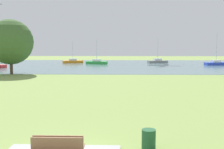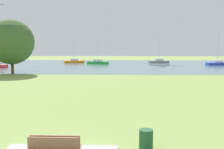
{
  "view_description": "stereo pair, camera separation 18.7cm",
  "coord_description": "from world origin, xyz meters",
  "views": [
    {
      "loc": [
        2.19,
        -9.15,
        4.12
      ],
      "look_at": [
        1.42,
        15.62,
        1.52
      ],
      "focal_mm": 43.83,
      "sensor_mm": 36.0,
      "label": 1
    },
    {
      "loc": [
        2.38,
        -9.14,
        4.12
      ],
      "look_at": [
        1.42,
        15.62,
        1.52
      ],
      "focal_mm": 43.83,
      "sensor_mm": 36.0,
      "label": 2
    }
  ],
  "objects": [
    {
      "name": "bench_facing_water",
      "position": [
        0.0,
        0.27,
        0.47
      ],
      "size": [
        1.8,
        0.48,
        0.89
      ],
      "color": "tan",
      "rests_on": "concrete_pad"
    },
    {
      "name": "water_surface",
      "position": [
        0.0,
        50.0,
        0.01
      ],
      "size": [
        140.0,
        40.0,
        0.02
      ],
      "primitive_type": "cube",
      "color": "slate",
      "rests_on": "ground"
    },
    {
      "name": "ground_plane",
      "position": [
        0.0,
        22.0,
        0.0
      ],
      "size": [
        160.0,
        160.0,
        0.0
      ],
      "primitive_type": "plane",
      "color": "#7F994C"
    },
    {
      "name": "sailboat_gray",
      "position": [
        11.16,
        57.15,
        0.45
      ],
      "size": [
        5.03,
        2.73,
        6.05
      ],
      "color": "gray",
      "rests_on": "water_surface"
    },
    {
      "name": "sailboat_blue",
      "position": [
        22.62,
        49.85,
        0.46
      ],
      "size": [
        5.0,
        2.41,
        6.91
      ],
      "color": "blue",
      "rests_on": "water_surface"
    },
    {
      "name": "sailboat_green",
      "position": [
        -3.24,
        53.01,
        0.45
      ],
      "size": [
        5.02,
        2.61,
        5.46
      ],
      "color": "green",
      "rests_on": "water_surface"
    },
    {
      "name": "tree_mid_shore",
      "position": [
        -13.96,
        30.65,
        4.7
      ],
      "size": [
        6.62,
        6.62,
        8.01
      ],
      "color": "brown",
      "rests_on": "ground"
    },
    {
      "name": "litter_bin",
      "position": [
        3.33,
        1.49,
        0.4
      ],
      "size": [
        0.56,
        0.56,
        0.8
      ],
      "primitive_type": "cylinder",
      "color": "#1E512D",
      "rests_on": "ground"
    },
    {
      "name": "sailboat_orange",
      "position": [
        -9.35,
        56.5,
        0.44
      ],
      "size": [
        5.03,
        2.99,
        5.23
      ],
      "color": "orange",
      "rests_on": "water_surface"
    }
  ]
}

